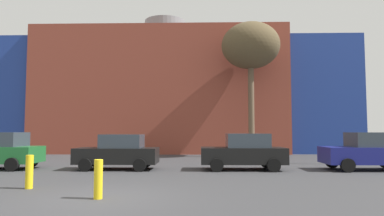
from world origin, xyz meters
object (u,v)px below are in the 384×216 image
object	(u,v)px
parked_car_2	(118,152)
bollard_yellow_1	(98,179)
parked_car_3	(244,152)
bollard_yellow_0	(29,172)
parked_car_4	(369,151)
bare_tree_0	(251,47)

from	to	relation	value
parked_car_2	bollard_yellow_1	world-z (taller)	parked_car_2
parked_car_3	bollard_yellow_0	distance (m)	9.49
parked_car_3	parked_car_4	world-z (taller)	parked_car_4
parked_car_3	bollard_yellow_1	distance (m)	8.65
parked_car_4	bollard_yellow_0	distance (m)	14.78
parked_car_2	parked_car_3	xyz separation A→B (m)	(6.14, -0.00, 0.02)
parked_car_2	parked_car_3	size ratio (longest dim) A/B	0.98
parked_car_2	parked_car_4	xyz separation A→B (m)	(12.13, -0.00, 0.05)
parked_car_2	bare_tree_0	world-z (taller)	bare_tree_0
parked_car_3	parked_car_2	bearing A→B (deg)	-0.00
bollard_yellow_1	parked_car_4	bearing A→B (deg)	32.89
parked_car_2	parked_car_3	world-z (taller)	parked_car_3
parked_car_4	bare_tree_0	distance (m)	11.65
parked_car_3	bare_tree_0	distance (m)	10.93
bare_tree_0	bollard_yellow_0	bearing A→B (deg)	-124.51
parked_car_3	parked_car_4	xyz separation A→B (m)	(5.99, 0.00, 0.03)
parked_car_3	bollard_yellow_0	world-z (taller)	parked_car_3
bollard_yellow_0	parked_car_3	bearing A→B (deg)	35.47
parked_car_4	bollard_yellow_1	size ratio (longest dim) A/B	3.86
parked_car_2	parked_car_3	distance (m)	6.14
bare_tree_0	bollard_yellow_1	size ratio (longest dim) A/B	9.12
bare_tree_0	parked_car_4	bearing A→B (deg)	-61.41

